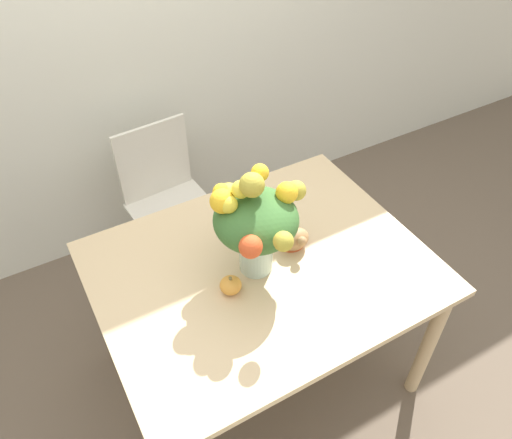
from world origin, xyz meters
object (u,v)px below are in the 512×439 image
flower_vase (255,221)px  pumpkin (231,285)px  dining_chair_near_window (169,203)px  turkey_figurine (293,236)px

flower_vase → pumpkin: flower_vase is taller
pumpkin → dining_chair_near_window: bearing=84.4°
pumpkin → dining_chair_near_window: 0.99m
flower_vase → turkey_figurine: bearing=9.2°
pumpkin → flower_vase: bearing=23.8°
dining_chair_near_window → flower_vase: bearing=-91.4°
turkey_figurine → dining_chair_near_window: (-0.24, 0.83, -0.35)m
turkey_figurine → flower_vase: bearing=-170.8°
pumpkin → dining_chair_near_window: (0.09, 0.92, -0.33)m
flower_vase → dining_chair_near_window: 1.02m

